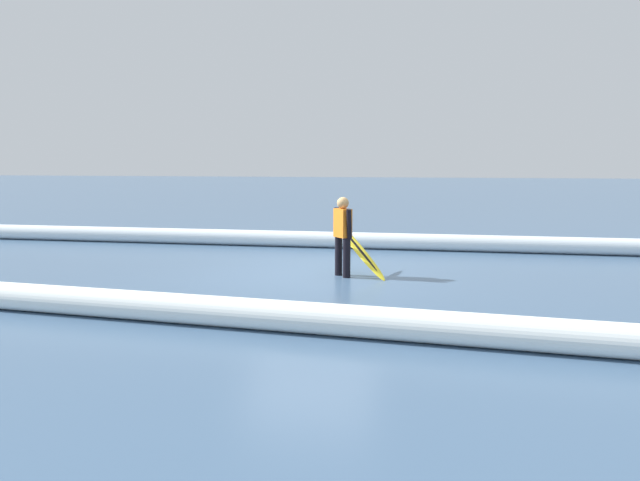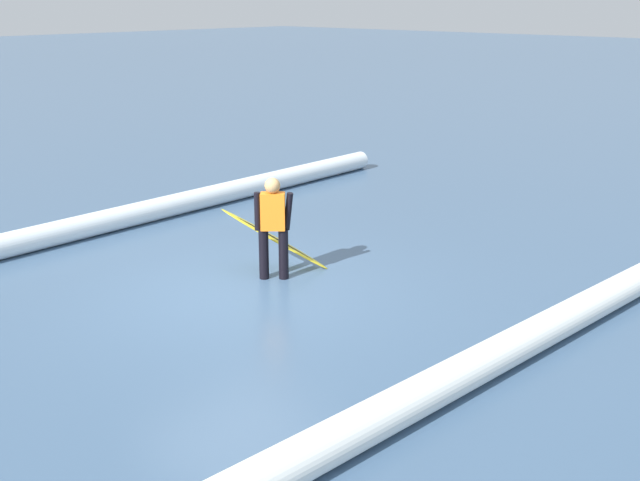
{
  "view_description": "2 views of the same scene",
  "coord_description": "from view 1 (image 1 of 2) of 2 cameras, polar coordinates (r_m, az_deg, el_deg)",
  "views": [
    {
      "loc": [
        -2.61,
        11.16,
        2.11
      ],
      "look_at": [
        -0.54,
        1.54,
        0.85
      ],
      "focal_mm": 34.64,
      "sensor_mm": 36.0,
      "label": 1
    },
    {
      "loc": [
        6.46,
        7.51,
        3.83
      ],
      "look_at": [
        -0.33,
        1.24,
        0.9
      ],
      "focal_mm": 43.01,
      "sensor_mm": 36.0,
      "label": 2
    }
  ],
  "objects": [
    {
      "name": "surfboard",
      "position": [
        11.59,
        3.65,
        -0.87
      ],
      "size": [
        1.27,
        1.28,
        0.96
      ],
      "color": "yellow",
      "rests_on": "ground_plane"
    },
    {
      "name": "wave_crest_midground",
      "position": [
        7.75,
        -2.66,
        -7.03
      ],
      "size": [
        15.62,
        1.48,
        0.39
      ],
      "primitive_type": "cylinder",
      "rotation": [
        0.0,
        1.57,
        -0.07
      ],
      "color": "white",
      "rests_on": "ground_plane"
    },
    {
      "name": "surfer",
      "position": [
        11.35,
        2.11,
        0.78
      ],
      "size": [
        0.38,
        0.45,
        1.47
      ],
      "rotation": [
        0.0,
        0.0,
        2.31
      ],
      "color": "black",
      "rests_on": "ground_plane"
    },
    {
      "name": "wave_crest_foreground",
      "position": [
        15.54,
        -4.14,
        0.2
      ],
      "size": [
        17.88,
        0.71,
        0.4
      ],
      "primitive_type": "cylinder",
      "rotation": [
        0.0,
        1.57,
        0.02
      ],
      "color": "white",
      "rests_on": "ground_plane"
    },
    {
      "name": "ground_plane",
      "position": [
        11.65,
        -1.01,
        -3.16
      ],
      "size": [
        146.35,
        146.35,
        0.0
      ],
      "primitive_type": "plane",
      "color": "#405D7C"
    }
  ]
}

